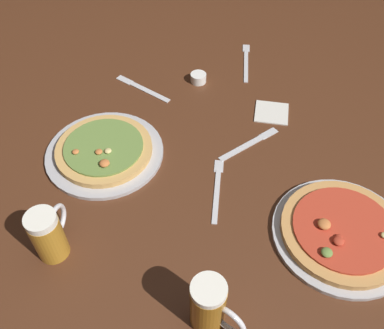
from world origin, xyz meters
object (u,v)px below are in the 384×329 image
ramekin_sauce (198,78)px  knife_right (142,88)px  napkin_folded (272,112)px  fork_left (217,188)px  beer_mug_amber (48,234)px  fork_spare (246,61)px  knife_spare (249,144)px  pizza_plate_near (342,232)px  beer_mug_dark (210,306)px  pizza_plate_far (104,151)px

ramekin_sauce → knife_right: size_ratio=0.28×
napkin_folded → fork_left: size_ratio=0.50×
fork_left → ramekin_sauce: bearing=78.4°
beer_mug_amber → fork_spare: (0.72, 0.58, -0.07)m
knife_right → fork_spare: same height
fork_left → knife_spare: (0.15, 0.13, 0.00)m
pizza_plate_near → beer_mug_dark: bearing=-165.0°
beer_mug_dark → ramekin_sauce: beer_mug_dark is taller
fork_left → napkin_folded: bearing=41.7°
pizza_plate_near → beer_mug_amber: 0.70m
beer_mug_amber → knife_right: bearing=58.0°
ramekin_sauce → pizza_plate_far: bearing=-145.9°
pizza_plate_far → knife_spare: (0.41, -0.09, -0.01)m
pizza_plate_far → fork_left: pizza_plate_far is taller
pizza_plate_far → beer_mug_dark: size_ratio=2.35×
beer_mug_dark → fork_spare: beer_mug_dark is taller
fork_left → knife_spare: bearing=41.5°
knife_right → knife_spare: bearing=-55.0°
beer_mug_amber → pizza_plate_near: bearing=-14.0°
fork_spare → fork_left: bearing=-119.6°
beer_mug_dark → beer_mug_amber: beer_mug_dark is taller
pizza_plate_near → beer_mug_dark: beer_mug_dark is taller
napkin_folded → knife_spare: (-0.12, -0.11, -0.00)m
ramekin_sauce → knife_right: (-0.19, 0.02, -0.01)m
pizza_plate_near → ramekin_sauce: 0.70m
napkin_folded → fork_spare: 0.28m
pizza_plate_far → fork_spare: bearing=28.3°
pizza_plate_far → napkin_folded: 0.53m
ramekin_sauce → napkin_folded: ramekin_sauce is taller
pizza_plate_far → beer_mug_amber: 0.33m
fork_spare → ramekin_sauce: bearing=-164.0°
fork_left → knife_right: (-0.10, 0.48, 0.00)m
pizza_plate_far → beer_mug_amber: (-0.17, -0.28, 0.05)m
pizza_plate_far → beer_mug_dark: 0.56m
pizza_plate_near → knife_spare: pizza_plate_near is taller
pizza_plate_far → beer_mug_amber: bearing=-121.0°
ramekin_sauce → fork_left: size_ratio=0.26×
beer_mug_dark → fork_left: bearing=67.7°
fork_spare → pizza_plate_far: bearing=-151.7°
beer_mug_amber → napkin_folded: size_ratio=1.37×
pizza_plate_near → napkin_folded: bearing=87.0°
knife_spare → beer_mug_dark: bearing=-121.5°
beer_mug_amber → ramekin_sauce: (0.53, 0.52, -0.05)m
pizza_plate_far → beer_mug_amber: beer_mug_amber is taller
beer_mug_dark → knife_right: beer_mug_dark is taller
beer_mug_amber → fork_left: beer_mug_amber is taller
fork_left → beer_mug_dark: bearing=-112.3°
pizza_plate_far → pizza_plate_near: bearing=-41.1°
beer_mug_amber → napkin_folded: beer_mug_amber is taller
napkin_folded → knife_spare: 0.16m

